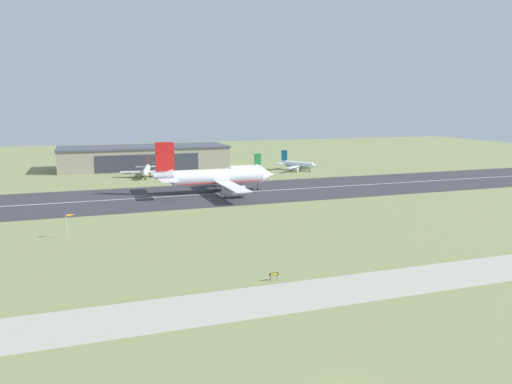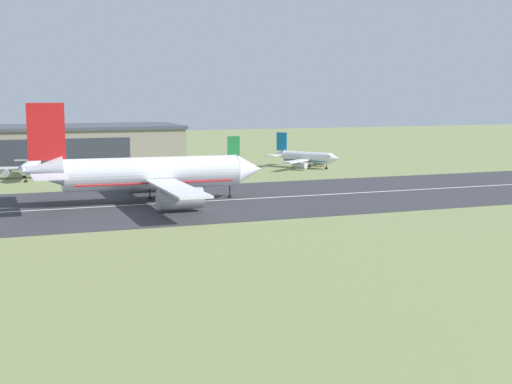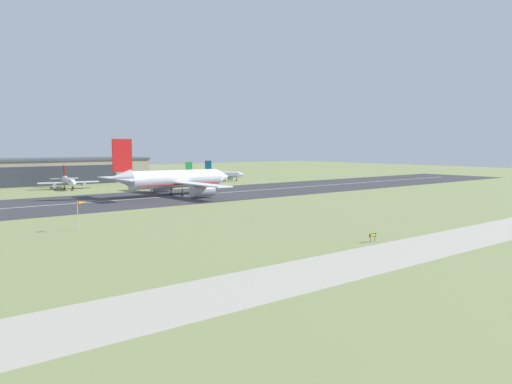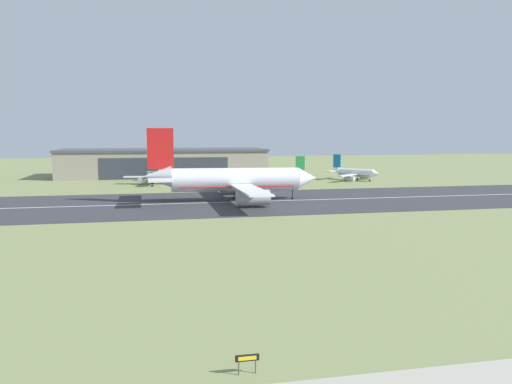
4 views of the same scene
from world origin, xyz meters
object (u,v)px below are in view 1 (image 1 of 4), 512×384
at_px(airplane_landing, 217,178).
at_px(windsock_pole, 71,216).
at_px(airplane_parked_west, 243,169).
at_px(airplane_parked_centre, 298,165).
at_px(runway_sign, 274,275).
at_px(airplane_parked_east, 146,171).

height_order(airplane_landing, windsock_pole, airplane_landing).
height_order(airplane_parked_west, airplane_parked_centre, airplane_parked_west).
xyz_separation_m(airplane_landing, runway_sign, (-14.47, -94.48, -4.26)).
height_order(airplane_parked_west, runway_sign, airplane_parked_west).
bearing_deg(airplane_parked_centre, airplane_landing, -138.69).
xyz_separation_m(airplane_parked_west, runway_sign, (-37.87, -135.37, -1.80)).
relative_size(airplane_landing, runway_sign, 30.80).
relative_size(airplane_parked_west, airplane_parked_centre, 1.05).
distance_m(airplane_landing, airplane_parked_centre, 72.01).
bearing_deg(runway_sign, airplane_landing, 81.29).
relative_size(airplane_parked_east, windsock_pole, 4.40).
bearing_deg(airplane_landing, airplane_parked_east, 111.56).
xyz_separation_m(airplane_parked_west, windsock_pole, (-73.19, -90.88, 2.35)).
bearing_deg(airplane_landing, airplane_parked_west, 60.23).
xyz_separation_m(airplane_parked_west, airplane_parked_centre, (30.66, 6.62, -0.08)).
bearing_deg(airplane_parked_centre, airplane_parked_east, 178.56).
distance_m(airplane_landing, runway_sign, 95.68).
bearing_deg(airplane_parked_west, airplane_landing, -119.77).
height_order(airplane_landing, airplane_parked_centre, airplane_landing).
xyz_separation_m(airplane_landing, airplane_parked_west, (23.39, 40.89, -2.46)).
relative_size(airplane_parked_west, runway_sign, 12.74).
distance_m(airplane_parked_west, airplane_parked_centre, 31.37).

